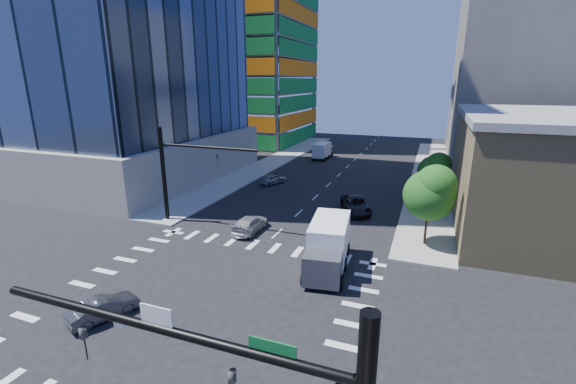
% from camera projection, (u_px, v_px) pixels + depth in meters
% --- Properties ---
extents(ground, '(160.00, 160.00, 0.00)m').
position_uv_depth(ground, '(205.00, 303.00, 23.91)').
color(ground, black).
rests_on(ground, ground).
extents(road_markings, '(20.00, 20.00, 0.01)m').
position_uv_depth(road_markings, '(205.00, 303.00, 23.91)').
color(road_markings, silver).
rests_on(road_markings, ground).
extents(sidewalk_ne, '(5.00, 60.00, 0.15)m').
position_uv_depth(sidewalk_ne, '(430.00, 175.00, 55.64)').
color(sidewalk_ne, gray).
rests_on(sidewalk_ne, ground).
extents(sidewalk_nw, '(5.00, 60.00, 0.15)m').
position_uv_depth(sidewalk_nw, '(271.00, 163.00, 64.07)').
color(sidewalk_nw, gray).
rests_on(sidewalk_nw, ground).
extents(construction_building, '(25.16, 34.50, 70.60)m').
position_uv_depth(construction_building, '(245.00, 25.00, 81.96)').
color(construction_building, slate).
rests_on(construction_building, ground).
extents(bg_building_ne, '(24.00, 30.00, 28.00)m').
position_uv_depth(bg_building_ne, '(539.00, 76.00, 60.35)').
color(bg_building_ne, '#625C58').
rests_on(bg_building_ne, ground).
extents(signal_mast_nw, '(10.20, 0.40, 9.00)m').
position_uv_depth(signal_mast_nw, '(176.00, 167.00, 36.09)').
color(signal_mast_nw, black).
rests_on(signal_mast_nw, sidewalk_nw).
extents(tree_south, '(4.16, 4.16, 6.82)m').
position_uv_depth(tree_south, '(431.00, 192.00, 30.84)').
color(tree_south, '#382316').
rests_on(tree_south, sidewalk_ne).
extents(tree_north, '(3.54, 3.52, 5.78)m').
position_uv_depth(tree_north, '(435.00, 170.00, 41.73)').
color(tree_north, '#382316').
rests_on(tree_north, sidewalk_ne).
extents(car_nb_far, '(4.38, 6.32, 1.60)m').
position_uv_depth(car_nb_far, '(356.00, 205.00, 40.21)').
color(car_nb_far, black).
rests_on(car_nb_far, ground).
extents(car_sb_near, '(2.06, 4.87, 1.40)m').
position_uv_depth(car_sb_near, '(250.00, 224.00, 35.08)').
color(car_sb_near, '#BCBCBC').
rests_on(car_sb_near, ground).
extents(car_sb_mid, '(3.06, 4.31, 1.36)m').
position_uv_depth(car_sb_mid, '(273.00, 179.00, 51.23)').
color(car_sb_mid, '#9B9FA2').
rests_on(car_sb_mid, ground).
extents(car_sb_cross, '(2.77, 4.16, 1.30)m').
position_uv_depth(car_sb_cross, '(103.00, 308.00, 22.22)').
color(car_sb_cross, '#46464A').
rests_on(car_sb_cross, ground).
extents(box_truck_near, '(3.63, 6.88, 3.45)m').
position_uv_depth(box_truck_near, '(327.00, 250.00, 27.68)').
color(box_truck_near, black).
rests_on(box_truck_near, ground).
extents(box_truck_far, '(2.43, 5.46, 2.84)m').
position_uv_depth(box_truck_far, '(323.00, 151.00, 67.72)').
color(box_truck_far, black).
rests_on(box_truck_far, ground).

